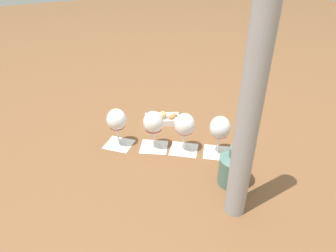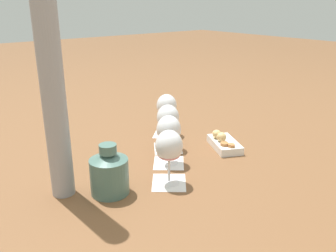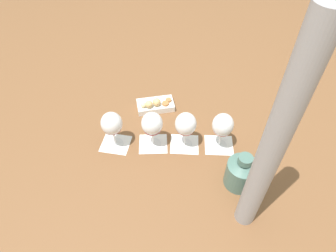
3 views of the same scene
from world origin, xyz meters
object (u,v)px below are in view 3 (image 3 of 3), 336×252
umbrella_pole (272,148)px  wine_glass_0 (223,126)px  wine_glass_3 (112,125)px  ceramic_vase (241,172)px  wine_glass_1 (186,125)px  wine_glass_2 (152,125)px  snack_dish (155,105)px

umbrella_pole → wine_glass_0: bearing=-27.3°
wine_glass_3 → ceramic_vase: 0.50m
wine_glass_0 → wine_glass_1: 0.14m
wine_glass_3 → wine_glass_0: bearing=-127.4°
ceramic_vase → wine_glass_3: bearing=32.7°
ceramic_vase → umbrella_pole: 0.33m
wine_glass_1 → wine_glass_2: (0.08, 0.10, 0.00)m
wine_glass_0 → umbrella_pole: bearing=152.7°
wine_glass_3 → wine_glass_2: bearing=-126.6°
wine_glass_0 → umbrella_pole: umbrella_pole is taller
wine_glass_0 → snack_dish: bearing=14.3°
wine_glass_0 → wine_glass_3: (0.25, 0.33, -0.00)m
wine_glass_0 → wine_glass_1: size_ratio=1.00×
wine_glass_0 → ceramic_vase: wine_glass_0 is taller
umbrella_pole → ceramic_vase: bearing=-37.5°
wine_glass_2 → umbrella_pole: (-0.43, -0.07, 0.25)m
wine_glass_0 → snack_dish: size_ratio=0.91×
snack_dish → umbrella_pole: umbrella_pole is taller
wine_glass_0 → ceramic_vase: bearing=160.2°
wine_glass_0 → wine_glass_3: 0.41m
ceramic_vase → wine_glass_2: bearing=24.2°
wine_glass_2 → wine_glass_3: same height
wine_glass_3 → ceramic_vase: (-0.41, -0.27, -0.05)m
wine_glass_1 → wine_glass_3: same height
wine_glass_1 → wine_glass_3: bearing=53.0°
wine_glass_2 → snack_dish: 0.22m
wine_glass_0 → wine_glass_3: size_ratio=1.00×
wine_glass_1 → snack_dish: 0.26m
ceramic_vase → wine_glass_1: bearing=10.7°
wine_glass_0 → ceramic_vase: (-0.17, 0.06, -0.05)m
wine_glass_2 → wine_glass_0: bearing=-127.9°
snack_dish → umbrella_pole: 0.69m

